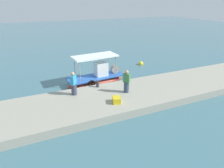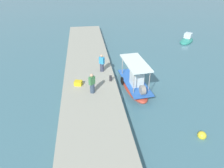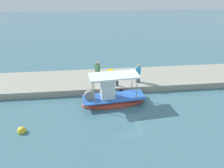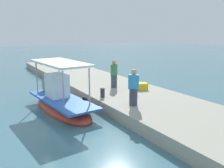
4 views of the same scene
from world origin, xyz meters
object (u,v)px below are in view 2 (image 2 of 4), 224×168
object	(u,v)px
cargo_crate	(78,83)
mooring_bollard	(111,78)
main_fishing_boat	(134,84)
moored_boat_near	(187,40)
fisherman_near_bollard	(102,64)
fisherman_by_crate	(92,84)
marker_buoy	(202,135)

from	to	relation	value
cargo_crate	mooring_bollard	bearing A→B (deg)	96.55
mooring_bollard	main_fishing_boat	bearing A→B (deg)	72.86
main_fishing_boat	cargo_crate	size ratio (longest dim) A/B	8.47
mooring_bollard	moored_boat_near	world-z (taller)	moored_boat_near
fisherman_near_bollard	mooring_bollard	distance (m)	2.20
main_fishing_boat	fisherman_near_bollard	bearing A→B (deg)	-134.90
main_fishing_boat	mooring_bollard	world-z (taller)	main_fishing_boat
fisherman_by_crate	cargo_crate	size ratio (longest dim) A/B	2.73
main_fishing_boat	fisherman_by_crate	distance (m)	4.13
moored_boat_near	fisherman_near_bollard	bearing A→B (deg)	-56.90
main_fishing_boat	fisherman_near_bollard	world-z (taller)	main_fishing_boat
fisherman_near_bollard	mooring_bollard	xyz separation A→B (m)	(2.05, 0.59, -0.55)
fisherman_near_bollard	marker_buoy	world-z (taller)	fisherman_near_bollard
marker_buoy	moored_boat_near	xyz separation A→B (m)	(-17.90, 7.42, 0.10)
fisherman_near_bollard	main_fishing_boat	bearing A→B (deg)	45.10
fisherman_near_bollard	fisherman_by_crate	bearing A→B (deg)	-17.38
moored_boat_near	mooring_bollard	bearing A→B (deg)	-49.80
cargo_crate	marker_buoy	world-z (taller)	cargo_crate
main_fishing_boat	fisherman_by_crate	world-z (taller)	main_fishing_boat
marker_buoy	cargo_crate	bearing A→B (deg)	-130.28
main_fishing_boat	fisherman_by_crate	size ratio (longest dim) A/B	3.10
cargo_crate	fisherman_near_bollard	bearing A→B (deg)	135.34
mooring_bollard	moored_boat_near	distance (m)	16.53
fisherman_near_bollard	moored_boat_near	world-z (taller)	fisherman_near_bollard
mooring_bollard	cargo_crate	distance (m)	2.97
mooring_bollard	cargo_crate	size ratio (longest dim) A/B	0.81
fisherman_by_crate	mooring_bollard	xyz separation A→B (m)	(-1.70, 1.77, -0.54)
cargo_crate	marker_buoy	xyz separation A→B (m)	(6.90, 8.14, -0.66)
main_fishing_boat	moored_boat_near	world-z (taller)	main_fishing_boat
marker_buoy	main_fishing_boat	bearing A→B (deg)	-155.03
main_fishing_boat	fisherman_by_crate	bearing A→B (deg)	-74.91
mooring_bollard	marker_buoy	world-z (taller)	mooring_bollard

